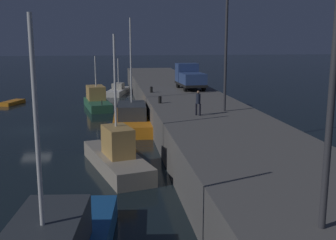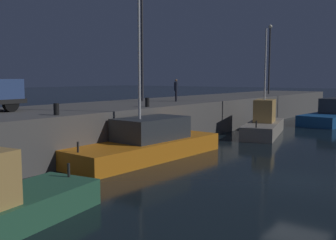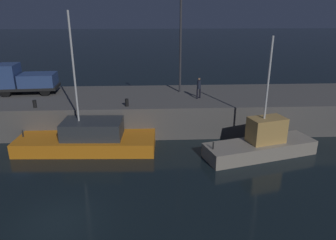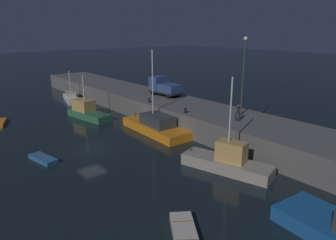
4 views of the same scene
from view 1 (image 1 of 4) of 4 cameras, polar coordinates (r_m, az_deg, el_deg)
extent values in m
plane|color=black|center=(38.64, -17.71, -1.36)|extent=(320.00, 320.00, 0.00)
cube|color=#5B5956|center=(38.52, 2.98, 1.10)|extent=(78.40, 7.83, 2.61)
cube|color=silver|center=(60.88, -6.89, 3.86)|extent=(7.41, 3.74, 0.73)
cube|color=#ADA899|center=(61.12, -6.83, 4.64)|extent=(2.37, 1.94, 0.85)
cylinder|color=silver|center=(61.10, -6.84, 6.70)|extent=(0.14, 0.14, 3.52)
cylinder|color=#262626|center=(63.98, -6.23, 4.79)|extent=(0.10, 0.10, 0.50)
cube|color=#33383D|center=(14.36, -16.01, -15.24)|extent=(4.02, 2.57, 1.45)
cylinder|color=silver|center=(12.60, -17.57, -0.48)|extent=(0.14, 0.14, 6.25)
cube|color=gray|center=(26.10, -7.06, -5.67)|extent=(8.29, 4.33, 1.01)
cube|color=tan|center=(25.37, -6.88, -2.92)|extent=(2.76, 2.04, 1.76)
cylinder|color=silver|center=(25.02, -7.27, 5.30)|extent=(0.14, 0.14, 5.48)
cylinder|color=#262626|center=(29.32, -9.13, -2.32)|extent=(0.10, 0.10, 0.50)
cube|color=#2D6647|center=(48.83, -9.60, 2.09)|extent=(7.52, 3.53, 0.90)
cube|color=tan|center=(49.83, -9.84, 3.70)|extent=(3.38, 2.40, 1.58)
cylinder|color=silver|center=(49.28, -9.89, 6.58)|extent=(0.14, 0.14, 3.49)
cylinder|color=#262626|center=(45.47, -9.03, 2.33)|extent=(0.10, 0.10, 0.50)
cube|color=orange|center=(38.20, -4.96, -0.23)|extent=(10.13, 3.71, 1.00)
cube|color=#33383D|center=(37.48, -4.98, 1.29)|extent=(4.34, 2.64, 1.24)
cylinder|color=silver|center=(37.92, -5.11, 8.07)|extent=(0.14, 0.14, 7.52)
cylinder|color=#262626|center=(42.59, -5.06, 1.98)|extent=(0.10, 0.10, 0.50)
cube|color=orange|center=(54.69, -20.54, 2.24)|extent=(4.04, 2.63, 0.42)
cube|color=olive|center=(53.97, -21.03, 2.35)|extent=(0.51, 1.22, 0.04)
cube|color=olive|center=(55.36, -20.09, 2.62)|extent=(0.51, 1.22, 0.04)
cylinder|color=#38383D|center=(31.19, 7.90, 8.64)|extent=(0.20, 0.20, 8.20)
cylinder|color=#38383D|center=(12.24, 21.44, 2.55)|extent=(0.20, 0.20, 7.50)
cylinder|color=black|center=(46.12, 1.38, 4.98)|extent=(0.92, 0.34, 0.90)
cylinder|color=black|center=(46.60, 3.70, 5.02)|extent=(0.92, 0.34, 0.90)
cylinder|color=black|center=(42.92, 2.40, 4.51)|extent=(0.92, 0.34, 0.90)
cylinder|color=black|center=(43.43, 4.87, 4.56)|extent=(0.92, 0.34, 0.90)
cube|color=black|center=(44.74, 3.08, 4.94)|extent=(5.32, 2.63, 0.25)
cube|color=#334C84|center=(46.13, 2.60, 6.52)|extent=(1.80, 2.40, 1.98)
cube|color=#334C84|center=(43.78, 3.40, 5.68)|extent=(3.15, 2.49, 1.10)
cylinder|color=black|center=(29.56, 4.38, 1.40)|extent=(0.14, 0.14, 0.85)
cylinder|color=black|center=(29.76, 3.89, 1.48)|extent=(0.14, 0.14, 0.85)
cylinder|color=#1E2333|center=(29.54, 4.15, 2.92)|extent=(0.45, 0.45, 0.70)
sphere|color=#8C664C|center=(29.48, 4.17, 3.82)|extent=(0.21, 0.21, 0.21)
cylinder|color=black|center=(42.12, -2.30, 4.18)|extent=(0.28, 0.28, 0.60)
cylinder|color=black|center=(35.15, -1.11, 2.79)|extent=(0.28, 0.28, 0.59)
camera|label=2|loc=(55.33, -20.80, 6.76)|focal=42.00mm
camera|label=3|loc=(37.93, -39.92, 11.33)|focal=33.50mm
camera|label=4|loc=(21.81, -75.04, 13.19)|focal=33.01mm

